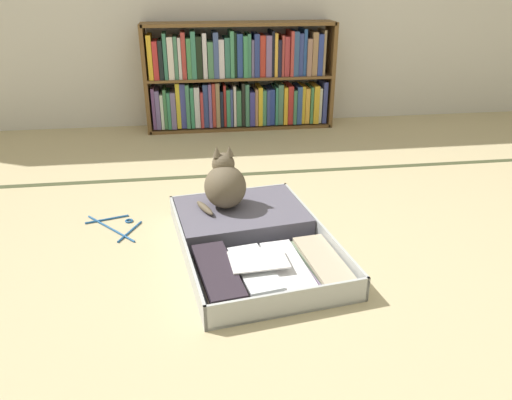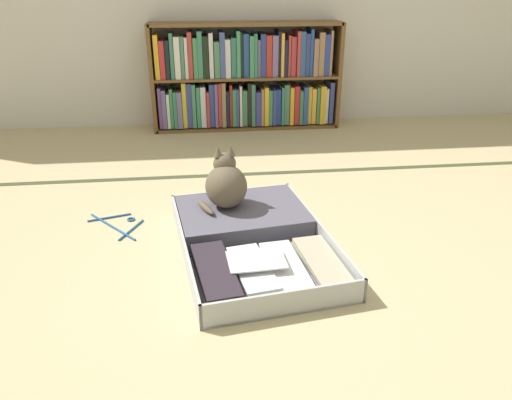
% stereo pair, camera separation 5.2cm
% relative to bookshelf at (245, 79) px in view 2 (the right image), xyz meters
% --- Properties ---
extents(ground_plane, '(10.00, 10.00, 0.00)m').
position_rel_bookshelf_xyz_m(ground_plane, '(-0.04, -2.25, -0.39)').
color(ground_plane, tan).
extents(tatami_border, '(4.80, 0.05, 0.00)m').
position_rel_bookshelf_xyz_m(tatami_border, '(-0.04, -1.07, -0.39)').
color(tatami_border, '#3F4529').
rests_on(tatami_border, ground_plane).
extents(bookshelf, '(1.50, 0.27, 0.83)m').
position_rel_bookshelf_xyz_m(bookshelf, '(0.00, 0.00, 0.00)').
color(bookshelf, brown).
rests_on(bookshelf, ground_plane).
extents(open_suitcase, '(0.76, 1.04, 0.11)m').
position_rel_bookshelf_xyz_m(open_suitcase, '(-0.17, -1.96, -0.34)').
color(open_suitcase, '#B2B5B4').
rests_on(open_suitcase, ground_plane).
extents(black_cat, '(0.26, 0.24, 0.30)m').
position_rel_bookshelf_xyz_m(black_cat, '(-0.26, -1.73, -0.17)').
color(black_cat, brown).
rests_on(black_cat, open_suitcase).
extents(clothes_hanger, '(0.29, 0.31, 0.01)m').
position_rel_bookshelf_xyz_m(clothes_hanger, '(-0.80, -1.68, -0.39)').
color(clothes_hanger, '#215692').
rests_on(clothes_hanger, ground_plane).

